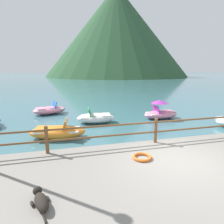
# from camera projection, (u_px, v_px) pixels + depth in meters

# --- Properties ---
(ground_plane) EXTENTS (200.00, 200.00, 0.00)m
(ground_plane) POSITION_uv_depth(u_px,v_px,m) (76.00, 83.00, 44.05)
(ground_plane) COLOR #3D6B75
(dock_railing) EXTENTS (23.92, 0.12, 0.95)m
(dock_railing) POSITION_uv_depth(u_px,v_px,m) (156.00, 128.00, 7.51)
(dock_railing) COLOR brown
(dock_railing) RESTS_ON promenade_dock
(dog_resting) EXTENTS (0.48, 1.06, 0.26)m
(dog_resting) POSITION_uv_depth(u_px,v_px,m) (41.00, 200.00, 4.11)
(dog_resting) COLOR black
(dog_resting) RESTS_ON promenade_dock
(life_ring) EXTENTS (0.61, 0.61, 0.09)m
(life_ring) POSITION_uv_depth(u_px,v_px,m) (142.00, 157.00, 6.26)
(life_ring) COLOR orange
(life_ring) RESTS_ON promenade_dock
(pedal_boat_0) EXTENTS (2.25, 1.17, 1.22)m
(pedal_boat_0) POSITION_uv_depth(u_px,v_px,m) (161.00, 112.00, 12.80)
(pedal_boat_0) COLOR pink
(pedal_boat_0) RESTS_ON ground
(pedal_boat_1) EXTENTS (2.54, 1.87, 0.87)m
(pedal_boat_1) POSITION_uv_depth(u_px,v_px,m) (49.00, 110.00, 14.06)
(pedal_boat_1) COLOR pink
(pedal_boat_1) RESTS_ON ground
(pedal_boat_3) EXTENTS (2.38, 1.48, 0.90)m
(pedal_boat_3) POSITION_uv_depth(u_px,v_px,m) (96.00, 118.00, 11.78)
(pedal_boat_3) COLOR white
(pedal_boat_3) RESTS_ON ground
(pedal_boat_5) EXTENTS (2.73, 1.59, 0.90)m
(pedal_boat_5) POSITION_uv_depth(u_px,v_px,m) (57.00, 132.00, 9.19)
(pedal_boat_5) COLOR orange
(pedal_boat_5) RESTS_ON ground
(cliff_headland) EXTENTS (54.36, 54.36, 33.04)m
(cliff_headland) POSITION_uv_depth(u_px,v_px,m) (111.00, 36.00, 76.69)
(cliff_headland) COLOR #284C2D
(cliff_headland) RESTS_ON ground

